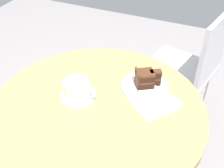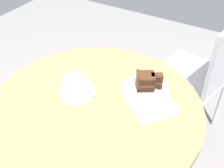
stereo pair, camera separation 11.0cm
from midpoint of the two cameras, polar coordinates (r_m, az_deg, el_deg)
The scene contains 9 objects.
cafe_table at distance 1.15m, azimuth -5.55°, elevation -8.45°, with size 0.82×0.82×0.69m.
saucer at distance 1.12m, azimuth -9.70°, elevation -2.42°, with size 0.14×0.14×0.01m.
coffee_cup at distance 1.09m, azimuth -10.03°, elevation -1.00°, with size 0.14×0.10×0.07m.
teaspoon at distance 1.13m, azimuth -7.83°, elevation -1.13°, with size 0.11×0.02×0.00m.
cake_plate at distance 1.15m, azimuth 3.91°, elevation -0.57°, with size 0.19×0.19×0.01m.
cake_slice at distance 1.12m, azimuth 4.15°, elevation 1.02°, with size 0.11×0.09×0.08m.
fork at distance 1.13m, azimuth 6.29°, elevation -1.04°, with size 0.10×0.12×0.00m.
napkin at distance 1.08m, azimuth 6.00°, elevation -3.81°, with size 0.22×0.22×0.00m.
cafe_chair at distance 1.67m, azimuth 14.26°, elevation 3.68°, with size 0.46×0.46×0.83m.
Camera 1 is at (0.36, -0.69, 1.42)m, focal length 45.00 mm.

